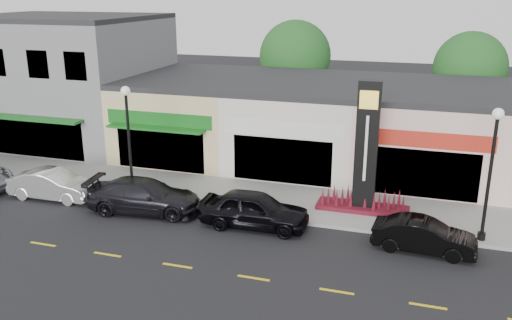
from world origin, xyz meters
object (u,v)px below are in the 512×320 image
(car_dark_sedan, at_px, (145,196))
(car_black_sedan, at_px, (255,209))
(pylon_sign, at_px, (365,166))
(lamp_east_near, at_px, (492,162))
(car_black_conv, at_px, (424,236))
(car_white_van, at_px, (53,185))
(lamp_west_near, at_px, (128,131))

(car_dark_sedan, height_order, car_black_sedan, car_black_sedan)
(pylon_sign, distance_m, car_black_sedan, 5.43)
(lamp_east_near, relative_size, pylon_sign, 0.91)
(pylon_sign, bearing_deg, car_black_conv, -48.96)
(car_black_sedan, bearing_deg, car_black_conv, -92.83)
(pylon_sign, bearing_deg, lamp_east_near, -18.75)
(car_white_van, bearing_deg, car_black_conv, -93.02)
(lamp_east_near, relative_size, car_black_conv, 1.37)
(pylon_sign, height_order, car_black_conv, pylon_sign)
(car_black_sedan, bearing_deg, lamp_east_near, -83.47)
(car_black_conv, bearing_deg, lamp_west_near, 88.08)
(lamp_west_near, xyz_separation_m, lamp_east_near, (16.00, 0.00, 0.00))
(pylon_sign, bearing_deg, car_dark_sedan, -163.27)
(car_black_sedan, distance_m, car_black_conv, 7.07)
(lamp_west_near, distance_m, pylon_sign, 11.19)
(lamp_east_near, bearing_deg, car_white_van, -176.96)
(pylon_sign, distance_m, car_black_conv, 4.49)
(lamp_west_near, xyz_separation_m, pylon_sign, (11.00, 1.70, -1.20))
(lamp_west_near, xyz_separation_m, car_black_sedan, (6.69, -1.27, -2.67))
(lamp_west_near, distance_m, lamp_east_near, 16.00)
(lamp_east_near, bearing_deg, car_black_sedan, -172.22)
(lamp_east_near, relative_size, car_white_van, 1.25)
(pylon_sign, relative_size, car_dark_sedan, 1.12)
(car_white_van, distance_m, car_black_conv, 17.57)
(lamp_east_near, distance_m, car_white_van, 20.03)
(lamp_west_near, height_order, car_dark_sedan, lamp_west_near)
(car_black_conv, bearing_deg, car_dark_sedan, 92.97)
(lamp_east_near, height_order, car_black_conv, lamp_east_near)
(lamp_west_near, xyz_separation_m, car_dark_sedan, (1.33, -1.21, -2.70))
(lamp_east_near, height_order, car_dark_sedan, lamp_east_near)
(pylon_sign, height_order, car_dark_sedan, pylon_sign)
(lamp_east_near, bearing_deg, lamp_west_near, 180.00)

